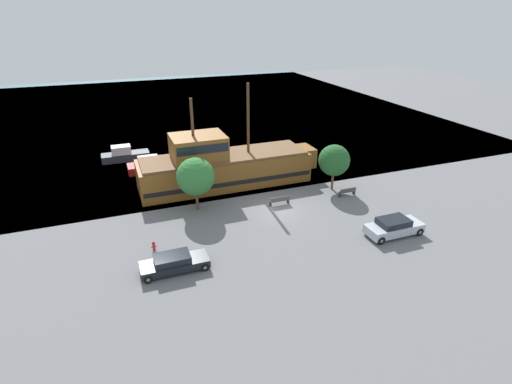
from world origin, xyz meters
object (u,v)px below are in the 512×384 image
object	(u,v)px
pirate_ship	(222,166)
fire_hydrant	(154,246)
parked_car_curb_front	(394,227)
moored_boat_dockside	(152,165)
bench_promenade_west	(280,200)
parked_car_curb_mid	(174,263)
moored_boat_outer	(125,155)
bench_promenade_east	(347,192)

from	to	relation	value
pirate_ship	fire_hydrant	size ratio (longest dim) A/B	24.86
parked_car_curb_front	moored_boat_dockside	bearing A→B (deg)	127.40
moored_boat_dockside	parked_car_curb_front	world-z (taller)	moored_boat_dockside
pirate_ship	bench_promenade_west	world-z (taller)	pirate_ship
pirate_ship	parked_car_curb_mid	bearing A→B (deg)	-119.15
moored_boat_outer	parked_car_curb_front	bearing A→B (deg)	-53.96
moored_boat_dockside	fire_hydrant	size ratio (longest dim) A/B	7.29
parked_car_curb_mid	bench_promenade_east	size ratio (longest dim) A/B	2.72
fire_hydrant	bench_promenade_west	distance (m)	12.81
moored_boat_outer	parked_car_curb_mid	bearing A→B (deg)	-86.44
moored_boat_dockside	moored_boat_outer	distance (m)	5.47
bench_promenade_west	pirate_ship	bearing A→B (deg)	118.62
moored_boat_dockside	pirate_ship	bearing A→B (deg)	-45.67
fire_hydrant	bench_promenade_west	xyz separation A→B (m)	(12.24, 3.77, 0.04)
moored_boat_outer	parked_car_curb_front	distance (m)	32.75
parked_car_curb_front	bench_promenade_west	world-z (taller)	parked_car_curb_front
pirate_ship	parked_car_curb_mid	size ratio (longest dim) A/B	3.97
moored_boat_outer	fire_hydrant	xyz separation A→B (m)	(0.55, -21.84, -0.27)
pirate_ship	moored_boat_dockside	xyz separation A→B (m)	(-6.48, 6.63, -1.43)
bench_promenade_east	bench_promenade_west	size ratio (longest dim) A/B	0.90
pirate_ship	parked_car_curb_front	size ratio (longest dim) A/B	3.99
moored_boat_dockside	moored_boat_outer	xyz separation A→B (m)	(-2.67, 4.77, 0.05)
moored_boat_dockside	parked_car_curb_mid	bearing A→B (deg)	-93.16
parked_car_curb_front	moored_boat_outer	bearing A→B (deg)	126.04
moored_boat_dockside	fire_hydrant	distance (m)	17.20
pirate_ship	bench_promenade_east	world-z (taller)	pirate_ship
pirate_ship	bench_promenade_east	distance (m)	13.04
bench_promenade_west	fire_hydrant	bearing A→B (deg)	-162.89
parked_car_curb_mid	moored_boat_outer	bearing A→B (deg)	93.56
bench_promenade_west	parked_car_curb_mid	bearing A→B (deg)	-148.24
fire_hydrant	bench_promenade_west	bearing A→B (deg)	17.11
pirate_ship	fire_hydrant	distance (m)	13.62
moored_boat_dockside	bench_promenade_west	size ratio (longest dim) A/B	2.85
pirate_ship	moored_boat_dockside	distance (m)	9.38
pirate_ship	moored_boat_outer	distance (m)	14.69
bench_promenade_east	moored_boat_outer	bearing A→B (deg)	136.89
moored_boat_outer	parked_car_curb_front	xyz separation A→B (m)	(19.27, -26.48, 0.07)
parked_car_curb_mid	fire_hydrant	xyz separation A→B (m)	(-1.01, 3.19, -0.23)
pirate_ship	parked_car_curb_front	xyz separation A→B (m)	(10.12, -15.08, -1.31)
moored_boat_outer	parked_car_curb_front	size ratio (longest dim) A/B	1.18
moored_boat_dockside	bench_promenade_east	xyz separation A→B (m)	(17.22, -13.85, -0.19)
parked_car_curb_front	bench_promenade_west	distance (m)	10.62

